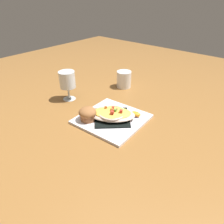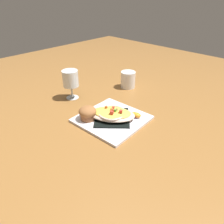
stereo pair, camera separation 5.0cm
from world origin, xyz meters
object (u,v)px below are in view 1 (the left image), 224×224
orange_garnish (135,114)px  stemmed_glass (67,81)px  muffin (88,114)px  square_plate (112,119)px  gratin_dish (112,114)px  coffee_mug (124,80)px

orange_garnish → stemmed_glass: (-0.37, -0.07, 0.08)m
muffin → stemmed_glass: size_ratio=0.51×
square_plate → stemmed_glass: size_ratio=1.79×
square_plate → orange_garnish: bearing=48.8°
stemmed_glass → muffin: bearing=-20.7°
muffin → stemmed_glass: bearing=159.3°
gratin_dish → orange_garnish: (0.07, 0.08, -0.01)m
square_plate → orange_garnish: 0.10m
coffee_mug → stemmed_glass: (-0.12, -0.31, 0.06)m
orange_garnish → coffee_mug: size_ratio=0.62×
gratin_dish → orange_garnish: gratin_dish is taller
orange_garnish → coffee_mug: bearing=135.6°
orange_garnish → stemmed_glass: stemmed_glass is taller
square_plate → coffee_mug: 0.37m
square_plate → coffee_mug: size_ratio=2.70×
muffin → stemmed_glass: 0.25m
square_plate → orange_garnish: (0.07, 0.08, 0.01)m
gratin_dish → coffee_mug: (-0.18, 0.32, 0.01)m
gratin_dish → muffin: size_ratio=3.06×
square_plate → gratin_dish: (0.00, 0.00, 0.03)m
square_plate → gratin_dish: gratin_dish is taller
gratin_dish → stemmed_glass: (-0.30, 0.01, 0.07)m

